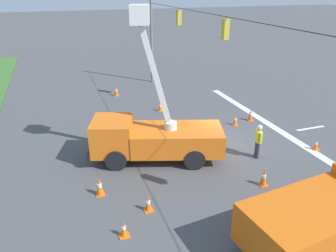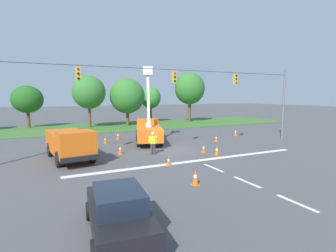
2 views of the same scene
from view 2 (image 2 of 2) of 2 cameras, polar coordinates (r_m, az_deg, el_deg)
ground_plane at (r=22.00m, az=0.58°, el=-5.20°), size 200.00×200.00×0.00m
grass_verge at (r=38.78m, az=-11.21°, el=-0.10°), size 56.00×12.00×0.10m
lane_markings at (r=17.29m, az=8.85°, el=-8.56°), size 17.60×15.25×0.01m
signal_gantry at (r=21.52m, az=0.53°, el=6.42°), size 26.20×0.33×7.20m
tree_west at (r=40.88m, az=-28.30°, el=5.11°), size 4.11×3.56×5.88m
tree_centre at (r=37.96m, az=-16.82°, el=7.03°), size 4.50×4.35×7.26m
tree_east at (r=39.36m, az=-8.86°, el=6.46°), size 5.11×5.12×7.04m
tree_far_east at (r=44.36m, az=-3.80°, el=6.14°), size 3.35×3.57×5.99m
tree_east_end at (r=44.64m, az=4.76°, el=8.14°), size 5.17×4.65×8.41m
utility_truck_bucket_lift at (r=25.23m, az=-4.29°, el=-0.63°), size 4.11×6.80×7.27m
utility_truck_support_near at (r=19.79m, az=-20.61°, el=-3.41°), size 3.04×6.42×2.24m
sedan_black at (r=9.11m, az=-10.74°, el=-17.64°), size 2.24×4.45×1.56m
road_worker at (r=20.13m, az=-3.31°, el=-3.43°), size 0.63×0.34×1.77m
traffic_cone_foreground_left at (r=17.09m, az=0.15°, el=-7.65°), size 0.36×0.36×0.62m
traffic_cone_foreground_right at (r=20.30m, az=10.58°, el=-5.19°), size 0.36×0.36×0.79m
traffic_cone_mid_left at (r=26.25m, az=10.46°, el=-2.65°), size 0.36×0.36×0.68m
traffic_cone_mid_right at (r=25.57m, az=-13.48°, el=-2.95°), size 0.36×0.36×0.69m
traffic_cone_near_bucket at (r=30.56m, az=14.50°, el=-1.33°), size 0.36×0.36×0.79m
traffic_cone_lane_edge_a at (r=27.47m, az=-10.81°, el=-2.09°), size 0.36×0.36×0.81m
traffic_cone_lane_edge_b at (r=13.55m, az=5.97°, el=-11.02°), size 0.36×0.36×0.82m
traffic_cone_far_left at (r=21.16m, az=7.79°, el=-4.84°), size 0.36×0.36×0.67m
traffic_cone_far_right at (r=20.60m, az=-10.36°, el=-5.01°), size 0.36×0.36×0.79m
traffic_cone_centre_line at (r=26.53m, az=-16.26°, el=-2.77°), size 0.36×0.36×0.63m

